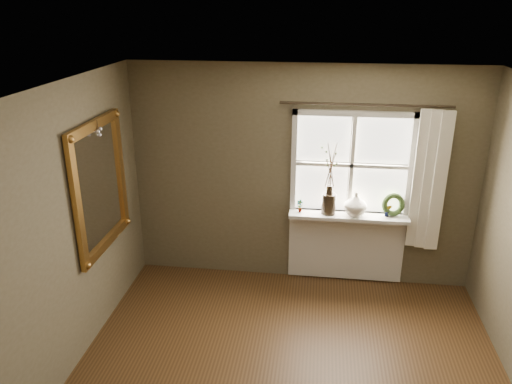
{
  "coord_description": "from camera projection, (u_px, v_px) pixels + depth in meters",
  "views": [
    {
      "loc": [
        0.18,
        -3.22,
        3.24
      ],
      "look_at": [
        -0.45,
        1.55,
        1.37
      ],
      "focal_mm": 35.0,
      "sensor_mm": 36.0,
      "label": 1
    }
  ],
  "objects": [
    {
      "name": "gilt_mirror",
      "position": [
        100.0,
        185.0,
        4.96
      ],
      "size": [
        0.1,
        1.11,
        1.33
      ],
      "color": "white",
      "rests_on": "wall_left"
    },
    {
      "name": "potted_plant_left",
      "position": [
        300.0,
        206.0,
        5.77
      ],
      "size": [
        0.09,
        0.07,
        0.15
      ],
      "primitive_type": "imported",
      "rotation": [
        0.0,
        0.0,
        -0.31
      ],
      "color": "#2F441E",
      "rests_on": "window_sill"
    },
    {
      "name": "wall_back",
      "position": [
        302.0,
        176.0,
        5.82
      ],
      "size": [
        4.0,
        0.1,
        2.6
      ],
      "primitive_type": "cube",
      "color": "brown",
      "rests_on": "ground"
    },
    {
      "name": "window_sill",
      "position": [
        348.0,
        216.0,
        5.73
      ],
      "size": [
        1.36,
        0.26,
        0.04
      ],
      "primitive_type": "cube",
      "color": "silver",
      "rests_on": "wall_back"
    },
    {
      "name": "ceiling",
      "position": [
        293.0,
        104.0,
        3.23
      ],
      "size": [
        4.5,
        4.5,
        0.0
      ],
      "primitive_type": "plane",
      "color": "silver",
      "rests_on": "ground"
    },
    {
      "name": "wall_left",
      "position": [
        30.0,
        260.0,
        3.95
      ],
      "size": [
        0.1,
        4.5,
        2.6
      ],
      "primitive_type": "cube",
      "color": "brown",
      "rests_on": "ground"
    },
    {
      "name": "dark_jug",
      "position": [
        329.0,
        204.0,
        5.71
      ],
      "size": [
        0.22,
        0.22,
        0.24
      ],
      "primitive_type": "cylinder",
      "rotation": [
        0.0,
        0.0,
        -0.38
      ],
      "color": "black",
      "rests_on": "window_sill"
    },
    {
      "name": "potted_plant_right",
      "position": [
        388.0,
        210.0,
        5.65
      ],
      "size": [
        0.09,
        0.08,
        0.15
      ],
      "primitive_type": "imported",
      "rotation": [
        0.0,
        0.0,
        -0.14
      ],
      "color": "#2F441E",
      "rests_on": "window_sill"
    },
    {
      "name": "cream_vase",
      "position": [
        356.0,
        204.0,
        5.67
      ],
      "size": [
        0.34,
        0.34,
        0.27
      ],
      "primitive_type": "imported",
      "rotation": [
        0.0,
        0.0,
        0.42
      ],
      "color": "silver",
      "rests_on": "window_sill"
    },
    {
      "name": "wreath",
      "position": [
        393.0,
        207.0,
        5.67
      ],
      "size": [
        0.29,
        0.19,
        0.28
      ],
      "primitive_type": "torus",
      "rotation": [
        1.36,
        0.0,
        0.27
      ],
      "color": "#2F441E",
      "rests_on": "window_sill"
    },
    {
      "name": "curtain_rod",
      "position": [
        366.0,
        105.0,
        5.3
      ],
      "size": [
        1.84,
        0.03,
        0.03
      ],
      "primitive_type": "cylinder",
      "rotation": [
        0.0,
        1.57,
        0.0
      ],
      "color": "black",
      "rests_on": "wall_back"
    },
    {
      "name": "window_apron",
      "position": [
        346.0,
        246.0,
        6.0
      ],
      "size": [
        1.36,
        0.04,
        0.88
      ],
      "primitive_type": "cube",
      "color": "silver",
      "rests_on": "ground"
    },
    {
      "name": "curtain",
      "position": [
        429.0,
        181.0,
        5.47
      ],
      "size": [
        0.36,
        0.12,
        1.59
      ],
      "primitive_type": "cube",
      "color": "silver",
      "rests_on": "wall_back"
    },
    {
      "name": "window_frame",
      "position": [
        351.0,
        165.0,
        5.62
      ],
      "size": [
        1.36,
        0.06,
        1.24
      ],
      "color": "silver",
      "rests_on": "wall_back"
    }
  ]
}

